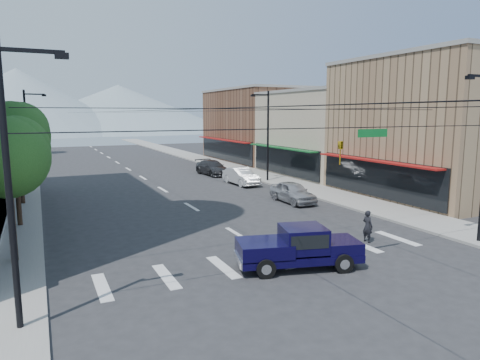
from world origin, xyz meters
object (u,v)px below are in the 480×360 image
at_px(pickup_truck, 298,247).
at_px(parked_car_near, 293,192).
at_px(pedestrian, 368,226).
at_px(parked_car_mid, 241,176).
at_px(parked_car_far, 213,168).

relative_size(pickup_truck, parked_car_near, 1.24).
bearing_deg(pedestrian, pickup_truck, 100.24).
relative_size(pickup_truck, pedestrian, 3.38).
relative_size(parked_car_mid, parked_car_far, 0.90).
xyz_separation_m(pedestrian, parked_car_far, (1.96, 27.20, -0.06)).
bearing_deg(pedestrian, parked_car_near, -17.48).
distance_m(pickup_truck, parked_car_mid, 22.68).
relative_size(parked_car_near, parked_car_far, 0.85).
bearing_deg(parked_car_far, pickup_truck, -109.11).
distance_m(pedestrian, parked_car_near, 10.68).
height_order(pickup_truck, pedestrian, pickup_truck).
bearing_deg(parked_car_near, parked_car_mid, 90.85).
xyz_separation_m(pickup_truck, pedestrian, (5.46, 1.68, -0.11)).
height_order(pickup_truck, parked_car_near, pickup_truck).
bearing_deg(parked_car_mid, parked_car_far, 87.37).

